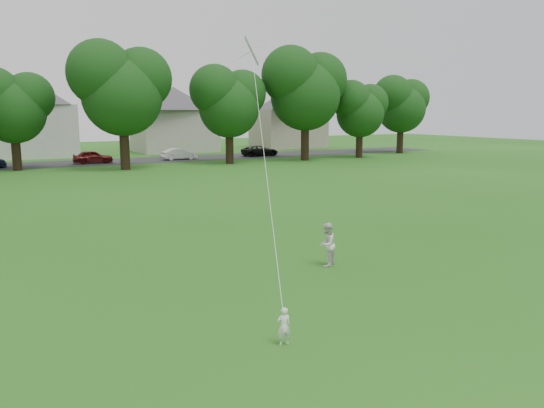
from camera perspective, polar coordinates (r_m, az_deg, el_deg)
ground at (r=12.10m, az=-2.18°, el=-12.89°), size 160.00×160.00×0.00m
street at (r=52.41m, az=-23.55°, el=3.89°), size 90.00×7.00×0.01m
toddler at (r=11.01m, az=1.27°, el=-13.01°), size 0.32×0.24×0.80m
older_boy at (r=16.37m, az=5.92°, el=-4.35°), size 0.83×0.80×1.35m
kite at (r=14.96m, az=-0.95°, el=6.14°), size 2.36×5.02×11.48m
tree_row at (r=46.04m, az=-21.43°, el=11.48°), size 82.18×9.51×11.26m
house_row at (r=62.16m, az=-24.88°, el=9.10°), size 77.13×13.52×10.03m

